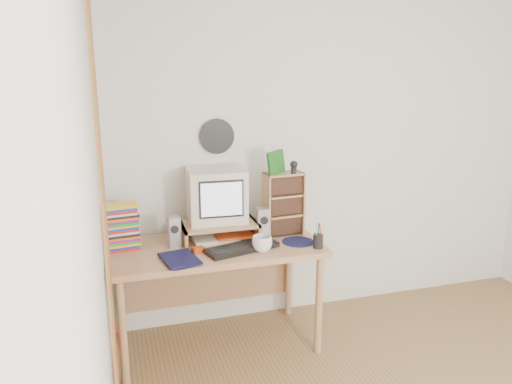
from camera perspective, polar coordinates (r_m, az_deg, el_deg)
back_wall at (r=3.91m, az=8.96°, el=4.28°), size 3.50×0.00×3.50m
left_wall at (r=1.85m, az=-17.97°, el=-7.82°), size 0.00×3.50×3.50m
curtain at (r=2.33m, az=-16.65°, el=-5.68°), size 0.00×2.20×2.20m
wall_disc at (r=3.56m, az=-4.49°, el=6.36°), size 0.25×0.02×0.25m
desk at (r=3.48m, az=-4.83°, el=-7.75°), size 1.40×0.70×0.75m
monitor_riser at (r=3.45m, az=-4.23°, el=-3.92°), size 0.52×0.30×0.12m
crt_monitor at (r=3.44m, az=-4.49°, el=-0.40°), size 0.40×0.40×0.36m
speaker_left at (r=3.34m, az=-9.35°, el=-4.52°), size 0.09×0.09×0.21m
speaker_right at (r=3.46m, az=0.74°, el=-3.57°), size 0.08×0.08×0.22m
keyboard at (r=3.27m, az=-1.57°, el=-6.40°), size 0.51×0.28×0.03m
dvd_stack at (r=3.37m, az=-15.06°, el=-3.97°), size 0.22×0.17×0.29m
cd_rack at (r=3.51m, az=3.15°, el=-1.36°), size 0.28×0.16×0.45m
mug at (r=3.24m, az=0.70°, el=-5.94°), size 0.15×0.15×0.10m
diary at (r=3.10m, az=-10.51°, el=-7.65°), size 0.28×0.23×0.05m
mousepad at (r=3.43m, az=4.84°, el=-5.68°), size 0.25×0.25×0.00m
pen_cup at (r=3.31m, az=7.12°, el=-5.29°), size 0.08×0.08×0.13m
papers at (r=3.47m, az=-3.88°, el=-5.09°), size 0.31×0.23×0.04m
red_box at (r=3.25m, az=-6.66°, el=-6.58°), size 0.09×0.07×0.04m
game_box at (r=3.41m, az=2.28°, el=3.41°), size 0.13×0.06×0.16m
webcam at (r=3.43m, az=4.34°, el=2.85°), size 0.06×0.06×0.09m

